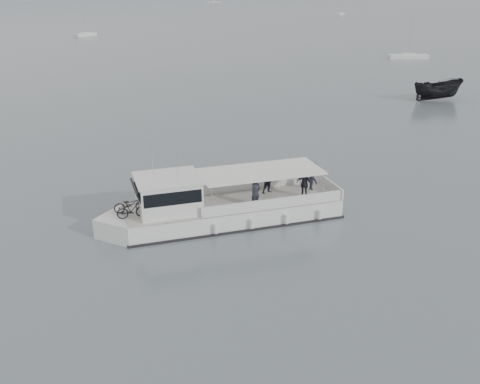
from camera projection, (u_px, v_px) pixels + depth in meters
ground at (269, 188)px, 34.94m from camera, size 1400.00×1400.00×0.00m
tour_boat at (212, 208)px, 29.55m from camera, size 13.44×7.56×5.77m
dark_motorboat at (438, 90)px, 60.09m from camera, size 6.44×4.66×2.34m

